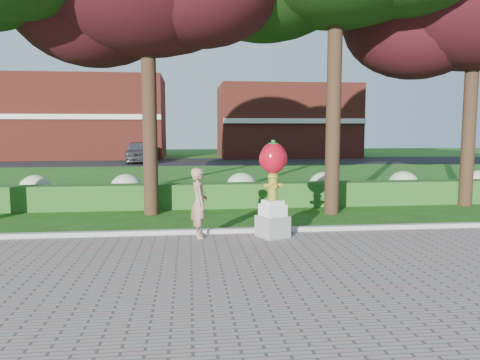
% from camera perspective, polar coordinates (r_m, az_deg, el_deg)
% --- Properties ---
extents(ground, '(100.00, 100.00, 0.00)m').
position_cam_1_polar(ground, '(8.75, -0.40, -11.08)').
color(ground, '#224912').
rests_on(ground, ground).
extents(curb, '(40.00, 0.18, 0.15)m').
position_cam_1_polar(curb, '(11.62, -1.93, -6.30)').
color(curb, '#ADADA5').
rests_on(curb, ground).
extents(lawn_hedge, '(24.00, 0.70, 0.80)m').
position_cam_1_polar(lawn_hedge, '(15.49, -3.07, -1.89)').
color(lawn_hedge, '#164E1A').
rests_on(lawn_hedge, ground).
extents(hydrangea_row, '(20.10, 1.10, 0.99)m').
position_cam_1_polar(hydrangea_row, '(16.50, -1.29, -0.85)').
color(hydrangea_row, beige).
rests_on(hydrangea_row, ground).
extents(street, '(50.00, 8.00, 0.02)m').
position_cam_1_polar(street, '(36.41, -4.95, 2.23)').
color(street, black).
rests_on(street, ground).
extents(building_left, '(14.00, 8.00, 7.00)m').
position_cam_1_polar(building_left, '(43.29, -18.66, 7.20)').
color(building_left, maroon).
rests_on(building_left, ground).
extents(building_right, '(12.00, 8.00, 6.40)m').
position_cam_1_polar(building_right, '(43.22, 5.56, 7.11)').
color(building_right, maroon).
rests_on(building_right, ground).
extents(hydrant_sculpture, '(0.83, 0.83, 2.30)m').
position_cam_1_polar(hydrant_sculpture, '(11.07, 4.04, -0.73)').
color(hydrant_sculpture, gray).
rests_on(hydrant_sculpture, walkway).
extents(woman, '(0.46, 0.65, 1.66)m').
position_cam_1_polar(woman, '(11.04, -5.01, -2.78)').
color(woman, '#9F775B').
rests_on(woman, walkway).
extents(parked_car, '(2.45, 5.01, 1.64)m').
position_cam_1_polar(parked_car, '(36.21, -12.31, 3.41)').
color(parked_car, '#42464A').
rests_on(parked_car, street).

